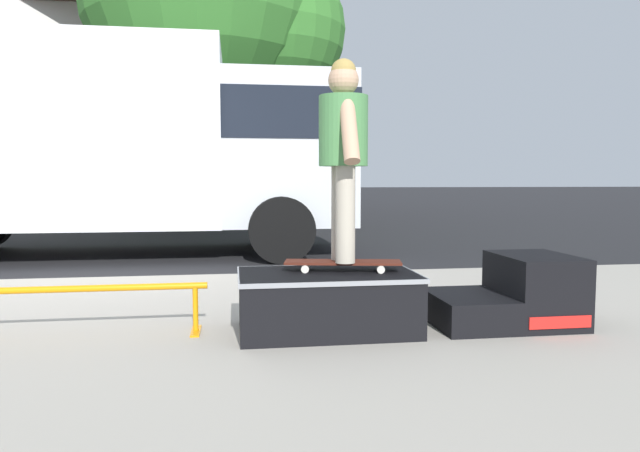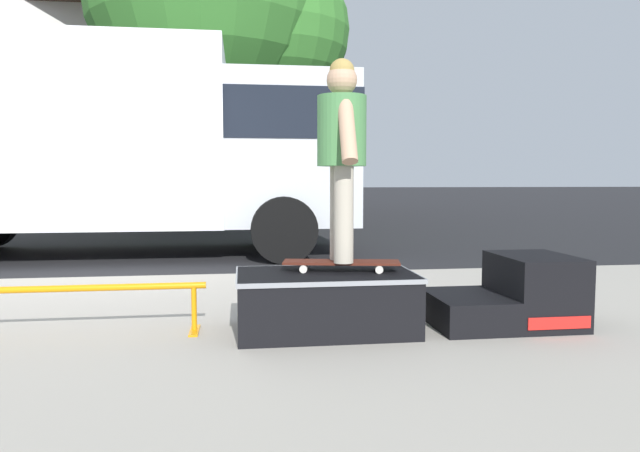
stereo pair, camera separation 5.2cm
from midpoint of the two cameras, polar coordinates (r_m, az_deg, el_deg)
The scene contains 9 objects.
ground_plane at distance 6.97m, azimuth -20.82°, elevation -5.01°, with size 140.00×140.00×0.00m, color black.
skate_box at distance 3.87m, azimuth 0.94°, elevation -7.32°, with size 1.18×0.70×0.40m.
kicker_ramp at distance 4.28m, azimuth 18.93°, elevation -6.56°, with size 0.98×0.67×0.48m.
grind_rail at distance 4.05m, azimuth -22.00°, elevation -6.53°, with size 1.56×0.28×0.33m.
skateboard at distance 3.89m, azimuth 2.50°, elevation -3.66°, with size 0.80×0.34×0.07m.
skater_kid at distance 3.86m, azimuth 2.55°, elevation 8.18°, with size 0.33×0.69×1.34m.
box_truck at distance 9.08m, azimuth -18.95°, elevation 7.99°, with size 6.91×2.63×3.05m.
street_tree_main at distance 13.87m, azimuth -9.57°, elevation 20.66°, with size 5.82×5.29×7.78m.
house_behind at distance 21.29m, azimuth -17.75°, elevation 12.85°, with size 9.54×8.23×8.40m.
Camera 2 is at (1.59, -6.70, 1.14)m, focal length 32.37 mm.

